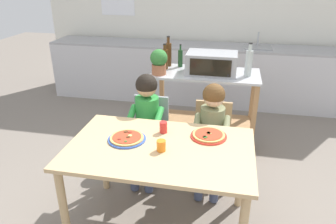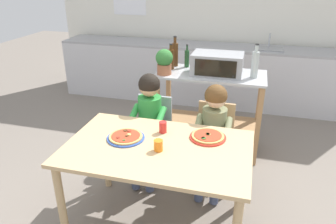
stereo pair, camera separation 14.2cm
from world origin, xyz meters
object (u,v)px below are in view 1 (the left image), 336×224
Objects in this scene: dining_chair_right at (211,138)px; drinking_cup_red at (163,127)px; bottle_dark_olive_oil at (165,59)px; child_in_green_shirt at (146,116)px; pizza_plate_blue_rimmed at (127,138)px; dining_table at (160,158)px; kitchen_island_cart at (204,98)px; toaster_oven at (212,63)px; bottle_tall_green_wine at (249,62)px; bottle_clear_vinegar at (180,58)px; potted_herb_plant at (159,61)px; dining_chair_left at (150,131)px; child_in_olive_shirt at (212,125)px; drinking_cup_orange at (161,146)px; bottle_brown_beer at (168,54)px; pizza_plate_red_rimmed at (209,135)px.

dining_chair_right is 8.82× the size of drinking_cup_red.
child_in_green_shirt is (-0.01, -0.81, -0.34)m from bottle_dark_olive_oil.
pizza_plate_blue_rimmed is (-0.61, -0.65, 0.28)m from dining_chair_right.
child_in_green_shirt is at bearing 114.44° from dining_table.
toaster_oven is at bearing -23.20° from kitchen_island_cart.
bottle_tall_green_wine is at bearing -1.10° from toaster_oven.
dining_chair_right is at bearing -61.72° from bottle_clear_vinegar.
dining_chair_left is (0.01, -0.49, -0.58)m from potted_herb_plant.
child_in_olive_shirt is at bearing 59.52° from dining_table.
bottle_tall_green_wine is 1.30× the size of potted_herb_plant.
bottle_dark_olive_oil reaches higher than potted_herb_plant.
dining_chair_right is 0.87m from drinking_cup_orange.
dining_chair_left is at bearing -125.96° from kitchen_island_cart.
dining_chair_right reaches higher than dining_table.
toaster_oven reaches higher than child_in_olive_shirt.
bottle_tall_green_wine is at bearing 64.21° from dining_table.
bottle_brown_beer is at bearing 158.58° from kitchen_island_cart.
dining_chair_right is 0.66m from child_in_green_shirt.
toaster_oven is 0.97m from child_in_green_shirt.
drinking_cup_orange is at bearing -80.87° from drinking_cup_red.
toaster_oven reaches higher than drinking_cup_red.
bottle_tall_green_wine is at bearing 74.72° from pizza_plate_red_rimmed.
drinking_cup_orange is 0.91× the size of drinking_cup_red.
child_in_green_shirt is 1.04× the size of child_in_olive_shirt.
pizza_plate_blue_rimmed is 3.52× the size of drinking_cup_orange.
bottle_clear_vinegar is at bearing 39.04° from bottle_dark_olive_oil.
toaster_oven is 5.73× the size of drinking_cup_red.
kitchen_island_cart reaches higher than drinking_cup_orange.
bottle_brown_beer is at bearing 99.86° from drinking_cup_red.
toaster_oven is at bearing 96.03° from child_in_olive_shirt.
potted_herb_plant is at bearing 103.68° from drinking_cup_orange.
child_in_olive_shirt is (0.45, -0.96, -0.35)m from bottle_clear_vinegar.
potted_herb_plant reaches higher than dining_chair_right.
child_in_olive_shirt is 11.20× the size of drinking_cup_red.
potted_herb_plant is 0.25× the size of child_in_green_shirt.
toaster_oven is 1.85× the size of pizza_plate_red_rimmed.
bottle_tall_green_wine is 0.43× the size of dining_chair_left.
kitchen_island_cart is at bearing 81.69° from dining_table.
drinking_cup_orange is at bearing -80.27° from bottle_brown_beer.
bottle_clear_vinegar is 1.00m from child_in_green_shirt.
toaster_oven is at bearing 178.90° from bottle_tall_green_wine.
bottle_dark_olive_oil reaches higher than toaster_oven.
dining_chair_right is 0.94m from pizza_plate_blue_rimmed.
child_in_olive_shirt reaches higher than pizza_plate_red_rimmed.
bottle_clear_vinegar is at bearing 108.97° from pizza_plate_red_rimmed.
potted_herb_plant is at bearing -117.80° from bottle_clear_vinegar.
bottle_brown_beer is 1.21× the size of pizza_plate_red_rimmed.
dining_table is (0.27, -1.41, -0.38)m from bottle_dark_olive_oil.
dining_chair_left is 2.77× the size of pizza_plate_blue_rimmed.
drinking_cup_orange is (-0.32, -0.75, 0.31)m from dining_chair_right.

